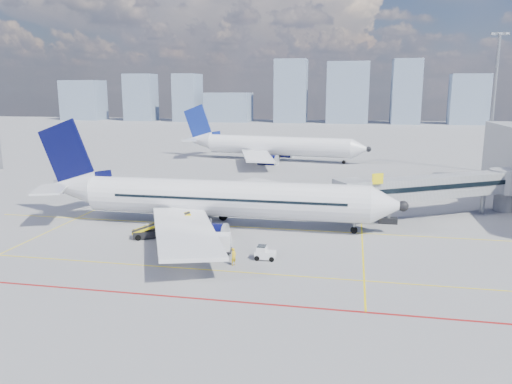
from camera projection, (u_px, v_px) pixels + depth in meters
ground at (218, 248)px, 49.26m from camera, size 420.00×420.00×0.00m
apron_markings at (201, 261)px, 45.61m from camera, size 90.00×35.12×0.01m
jet_bridge at (442, 187)px, 60.36m from camera, size 23.55×15.78×6.30m
floodlight_mast_ne at (494, 99)px, 92.27m from camera, size 3.20×0.61×25.45m
distant_skyline at (311, 97)px, 230.88m from camera, size 251.62×15.73×28.88m
main_aircraft at (210, 198)px, 56.70m from camera, size 42.88×37.37×12.49m
second_aircraft at (271, 146)px, 109.23m from camera, size 42.49×36.84×12.46m
baggage_tug at (264, 253)px, 45.87m from camera, size 1.91×1.18×1.31m
cargo_dolly at (213, 243)px, 47.48m from camera, size 3.71×2.08×1.93m
belt_loader at (155, 231)px, 52.75m from camera, size 6.14×3.82×2.54m
ramp_worker at (234, 257)px, 44.39m from camera, size 0.60×0.69×1.58m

